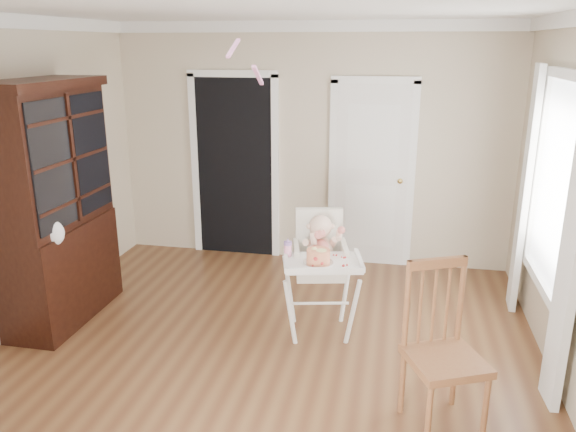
% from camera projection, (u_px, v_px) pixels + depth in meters
% --- Properties ---
extents(floor, '(5.00, 5.00, 0.00)m').
position_uv_depth(floor, '(258.00, 369.00, 4.43)').
color(floor, '#54311C').
rests_on(floor, ground).
extents(ceiling, '(5.00, 5.00, 0.00)m').
position_uv_depth(ceiling, '(251.00, 5.00, 3.63)').
color(ceiling, white).
rests_on(ceiling, wall_back).
extents(wall_back, '(4.50, 0.00, 4.50)m').
position_uv_depth(wall_back, '(311.00, 146.00, 6.37)').
color(wall_back, beige).
rests_on(wall_back, floor).
extents(crown_molding, '(4.50, 5.00, 0.12)m').
position_uv_depth(crown_molding, '(252.00, 15.00, 3.65)').
color(crown_molding, white).
rests_on(crown_molding, ceiling).
extents(doorway, '(1.06, 0.05, 2.22)m').
position_uv_depth(doorway, '(235.00, 164.00, 6.60)').
color(doorway, black).
rests_on(doorway, wall_back).
extents(closet_door, '(0.96, 0.09, 2.13)m').
position_uv_depth(closet_door, '(371.00, 177.00, 6.31)').
color(closet_door, white).
rests_on(closet_door, wall_back).
extents(window_right, '(0.13, 1.84, 2.30)m').
position_uv_depth(window_right, '(551.00, 200.00, 4.39)').
color(window_right, white).
rests_on(window_right, wall_right).
extents(high_chair, '(0.78, 0.91, 1.12)m').
position_uv_depth(high_chair, '(320.00, 260.00, 4.80)').
color(high_chair, white).
rests_on(high_chair, floor).
extents(baby, '(0.34, 0.25, 0.46)m').
position_uv_depth(baby, '(320.00, 242.00, 4.78)').
color(baby, beige).
rests_on(baby, high_chair).
extents(cake, '(0.25, 0.25, 0.11)m').
position_uv_depth(cake, '(318.00, 256.00, 4.48)').
color(cake, silver).
rests_on(cake, high_chair).
extents(sippy_cup, '(0.07, 0.07, 0.16)m').
position_uv_depth(sippy_cup, '(288.00, 248.00, 4.62)').
color(sippy_cup, '#FB99C3').
rests_on(sippy_cup, high_chair).
extents(china_cabinet, '(0.58, 1.29, 2.18)m').
position_uv_depth(china_cabinet, '(54.00, 205.00, 4.98)').
color(china_cabinet, black).
rests_on(china_cabinet, floor).
extents(dining_chair, '(0.61, 0.61, 1.12)m').
position_uv_depth(dining_chair, '(443.00, 353.00, 3.66)').
color(dining_chair, brown).
rests_on(dining_chair, floor).
extents(streamer, '(0.08, 0.49, 0.15)m').
position_uv_depth(streamer, '(233.00, 48.00, 4.47)').
color(streamer, '#FF93D3').
rests_on(streamer, ceiling).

